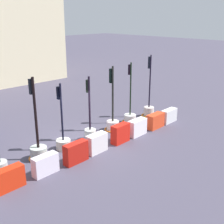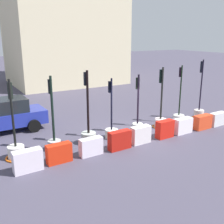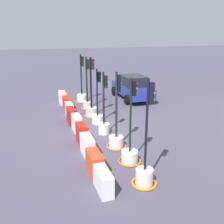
{
  "view_description": "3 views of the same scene",
  "coord_description": "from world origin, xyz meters",
  "px_view_note": "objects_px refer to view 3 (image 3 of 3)",
  "views": [
    {
      "loc": [
        -8.24,
        -10.16,
        5.95
      ],
      "look_at": [
        2.16,
        0.12,
        1.09
      ],
      "focal_mm": 47.68,
      "sensor_mm": 36.0,
      "label": 1
    },
    {
      "loc": [
        -7.68,
        -11.26,
        5.18
      ],
      "look_at": [
        -0.88,
        0.25,
        1.37
      ],
      "focal_mm": 44.12,
      "sensor_mm": 36.0,
      "label": 2
    },
    {
      "loc": [
        12.71,
        -3.07,
        5.16
      ],
      "look_at": [
        1.58,
        0.31,
        1.43
      ],
      "focal_mm": 41.86,
      "sensor_mm": 36.0,
      "label": 3
    }
  ],
  "objects_px": {
    "construction_barrier_6": "(87,146)",
    "car_blue_estate": "(132,87)",
    "construction_barrier_4": "(77,123)",
    "construction_barrier_7": "(95,163)",
    "traffic_light_3": "(98,114)",
    "construction_barrier_2": "(69,109)",
    "construction_barrier_3": "(71,116)",
    "traffic_light_0": "(82,95)",
    "traffic_light_5": "(116,136)",
    "traffic_light_6": "(130,152)",
    "traffic_light_4": "(104,122)",
    "traffic_light_2": "(92,108)",
    "construction_barrier_8": "(103,181)",
    "traffic_light_1": "(87,100)",
    "traffic_light_7": "(145,171)",
    "construction_barrier_1": "(67,103)",
    "construction_barrier_5": "(82,134)",
    "construction_barrier_0": "(63,98)"
  },
  "relations": [
    {
      "from": "traffic_light_0",
      "to": "traffic_light_1",
      "type": "distance_m",
      "value": 1.72
    },
    {
      "from": "construction_barrier_0",
      "to": "construction_barrier_7",
      "type": "bearing_deg",
      "value": 0.31
    },
    {
      "from": "construction_barrier_2",
      "to": "construction_barrier_4",
      "type": "distance_m",
      "value": 2.7
    },
    {
      "from": "traffic_light_2",
      "to": "traffic_light_0",
      "type": "bearing_deg",
      "value": 179.29
    },
    {
      "from": "traffic_light_2",
      "to": "construction_barrier_3",
      "type": "bearing_deg",
      "value": -56.1
    },
    {
      "from": "traffic_light_5",
      "to": "construction_barrier_1",
      "type": "bearing_deg",
      "value": -168.23
    },
    {
      "from": "traffic_light_7",
      "to": "traffic_light_1",
      "type": "bearing_deg",
      "value": -179.81
    },
    {
      "from": "construction_barrier_3",
      "to": "car_blue_estate",
      "type": "bearing_deg",
      "value": 128.0
    },
    {
      "from": "traffic_light_2",
      "to": "construction_barrier_2",
      "type": "bearing_deg",
      "value": -111.33
    },
    {
      "from": "car_blue_estate",
      "to": "traffic_light_4",
      "type": "bearing_deg",
      "value": -32.53
    },
    {
      "from": "construction_barrier_5",
      "to": "construction_barrier_7",
      "type": "height_order",
      "value": "construction_barrier_5"
    },
    {
      "from": "traffic_light_2",
      "to": "traffic_light_3",
      "type": "distance_m",
      "value": 1.33
    },
    {
      "from": "traffic_light_4",
      "to": "construction_barrier_3",
      "type": "relative_size",
      "value": 2.85
    },
    {
      "from": "traffic_light_2",
      "to": "construction_barrier_7",
      "type": "height_order",
      "value": "traffic_light_2"
    },
    {
      "from": "construction_barrier_0",
      "to": "construction_barrier_3",
      "type": "distance_m",
      "value": 4.21
    },
    {
      "from": "construction_barrier_5",
      "to": "car_blue_estate",
      "type": "xyz_separation_m",
      "value": [
        -6.92,
        5.21,
        0.43
      ]
    },
    {
      "from": "traffic_light_3",
      "to": "construction_barrier_8",
      "type": "bearing_deg",
      "value": -12.27
    },
    {
      "from": "traffic_light_0",
      "to": "traffic_light_2",
      "type": "bearing_deg",
      "value": -0.71
    },
    {
      "from": "construction_barrier_3",
      "to": "construction_barrier_4",
      "type": "xyz_separation_m",
      "value": [
        1.27,
        0.1,
        -0.01
      ]
    },
    {
      "from": "construction_barrier_3",
      "to": "traffic_light_1",
      "type": "bearing_deg",
      "value": 150.8
    },
    {
      "from": "traffic_light_7",
      "to": "construction_barrier_8",
      "type": "relative_size",
      "value": 3.32
    },
    {
      "from": "construction_barrier_1",
      "to": "construction_barrier_8",
      "type": "distance_m",
      "value": 9.72
    },
    {
      "from": "traffic_light_1",
      "to": "traffic_light_4",
      "type": "bearing_deg",
      "value": -1.17
    },
    {
      "from": "construction_barrier_3",
      "to": "construction_barrier_4",
      "type": "bearing_deg",
      "value": 4.36
    },
    {
      "from": "traffic_light_3",
      "to": "construction_barrier_7",
      "type": "bearing_deg",
      "value": -15.06
    },
    {
      "from": "traffic_light_2",
      "to": "construction_barrier_7",
      "type": "bearing_deg",
      "value": -11.63
    },
    {
      "from": "construction_barrier_6",
      "to": "car_blue_estate",
      "type": "xyz_separation_m",
      "value": [
        -8.19,
        5.2,
        0.47
      ]
    },
    {
      "from": "traffic_light_2",
      "to": "construction_barrier_5",
      "type": "height_order",
      "value": "traffic_light_2"
    },
    {
      "from": "construction_barrier_0",
      "to": "construction_barrier_1",
      "type": "height_order",
      "value": "construction_barrier_0"
    },
    {
      "from": "traffic_light_1",
      "to": "traffic_light_3",
      "type": "distance_m",
      "value": 3.04
    },
    {
      "from": "traffic_light_2",
      "to": "traffic_light_5",
      "type": "distance_m",
      "value": 4.63
    },
    {
      "from": "construction_barrier_1",
      "to": "construction_barrier_3",
      "type": "relative_size",
      "value": 0.95
    },
    {
      "from": "traffic_light_5",
      "to": "construction_barrier_6",
      "type": "distance_m",
      "value": 1.46
    },
    {
      "from": "traffic_light_0",
      "to": "traffic_light_5",
      "type": "distance_m",
      "value": 8.05
    },
    {
      "from": "traffic_light_7",
      "to": "construction_barrier_5",
      "type": "height_order",
      "value": "traffic_light_7"
    },
    {
      "from": "traffic_light_0",
      "to": "construction_barrier_7",
      "type": "height_order",
      "value": "traffic_light_0"
    },
    {
      "from": "traffic_light_5",
      "to": "construction_barrier_3",
      "type": "relative_size",
      "value": 3.08
    },
    {
      "from": "traffic_light_5",
      "to": "traffic_light_2",
      "type": "bearing_deg",
      "value": -178.65
    },
    {
      "from": "construction_barrier_1",
      "to": "construction_barrier_6",
      "type": "height_order",
      "value": "construction_barrier_6"
    },
    {
      "from": "construction_barrier_7",
      "to": "construction_barrier_6",
      "type": "bearing_deg",
      "value": 178.81
    },
    {
      "from": "traffic_light_5",
      "to": "construction_barrier_2",
      "type": "distance_m",
      "value": 5.32
    },
    {
      "from": "traffic_light_3",
      "to": "construction_barrier_2",
      "type": "xyz_separation_m",
      "value": [
        -1.83,
        -1.34,
        -0.13
      ]
    },
    {
      "from": "construction_barrier_3",
      "to": "car_blue_estate",
      "type": "relative_size",
      "value": 0.25
    },
    {
      "from": "construction_barrier_4",
      "to": "construction_barrier_7",
      "type": "relative_size",
      "value": 0.92
    },
    {
      "from": "traffic_light_6",
      "to": "construction_barrier_6",
      "type": "xyz_separation_m",
      "value": [
        -1.13,
        -1.5,
        -0.02
      ]
    },
    {
      "from": "construction_barrier_2",
      "to": "construction_barrier_3",
      "type": "relative_size",
      "value": 0.95
    },
    {
      "from": "construction_barrier_3",
      "to": "construction_barrier_8",
      "type": "distance_m",
      "value": 6.82
    },
    {
      "from": "construction_barrier_1",
      "to": "construction_barrier_5",
      "type": "distance_m",
      "value": 5.7
    },
    {
      "from": "construction_barrier_3",
      "to": "construction_barrier_8",
      "type": "relative_size",
      "value": 1.0
    },
    {
      "from": "construction_barrier_0",
      "to": "traffic_light_1",
      "type": "bearing_deg",
      "value": 43.06
    }
  ]
}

